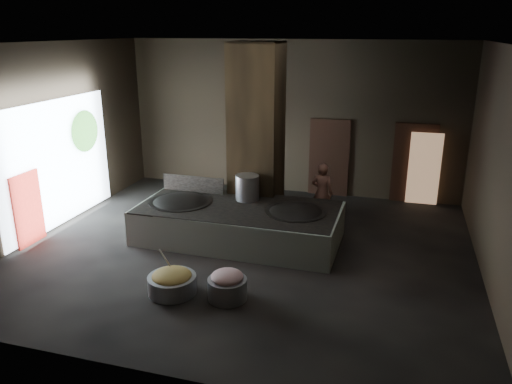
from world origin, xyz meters
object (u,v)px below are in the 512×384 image
(veg_basin, at_px, (172,284))
(meat_basin, at_px, (227,289))
(cook, at_px, (322,192))
(stock_pot, at_px, (247,188))
(hearth_platform, at_px, (239,223))
(wok_left, at_px, (181,205))
(wok_right, at_px, (296,215))

(veg_basin, height_order, meat_basin, meat_basin)
(cook, bearing_deg, stock_pot, 44.82)
(veg_basin, bearing_deg, stock_pot, 81.71)
(hearth_platform, xyz_separation_m, wok_left, (-1.45, -0.05, 0.34))
(cook, xyz_separation_m, veg_basin, (-2.11, -4.53, -0.60))
(meat_basin, bearing_deg, wok_right, 75.50)
(wok_right, distance_m, cook, 1.77)
(stock_pot, distance_m, meat_basin, 3.39)
(cook, distance_m, meat_basin, 4.60)
(hearth_platform, bearing_deg, wok_left, -177.31)
(hearth_platform, height_order, wok_left, wok_left)
(wok_left, distance_m, wok_right, 2.80)
(stock_pot, height_order, veg_basin, stock_pot)
(stock_pot, bearing_deg, wok_left, -158.20)
(stock_pot, xyz_separation_m, cook, (1.63, 1.24, -0.36))
(hearth_platform, height_order, cook, cook)
(wok_right, xyz_separation_m, meat_basin, (-0.70, -2.70, -0.55))
(veg_basin, bearing_deg, wok_left, 110.80)
(stock_pot, bearing_deg, wok_right, -21.04)
(hearth_platform, relative_size, veg_basin, 5.10)
(wok_right, relative_size, meat_basin, 1.88)
(hearth_platform, relative_size, cook, 3.06)
(stock_pot, bearing_deg, veg_basin, -98.29)
(wok_left, bearing_deg, cook, 30.49)
(meat_basin, bearing_deg, stock_pot, 100.62)
(wok_left, distance_m, meat_basin, 3.39)
(cook, distance_m, veg_basin, 5.03)
(wok_left, bearing_deg, veg_basin, -69.20)
(wok_left, xyz_separation_m, veg_basin, (1.02, -2.69, -0.58))
(hearth_platform, relative_size, wok_right, 3.41)
(hearth_platform, distance_m, wok_left, 1.49)
(wok_left, height_order, wok_right, wok_left)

